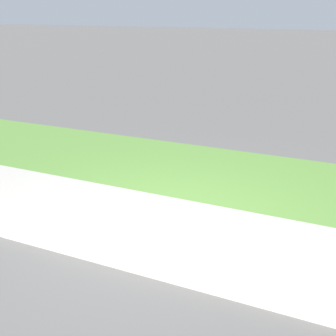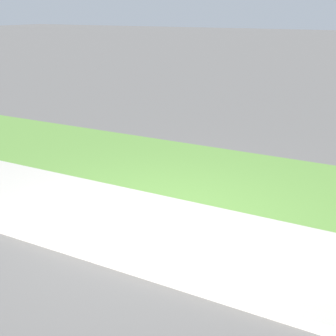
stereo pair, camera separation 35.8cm
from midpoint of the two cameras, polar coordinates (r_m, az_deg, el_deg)
ground_plane at (r=5.94m, az=-0.24°, el=-7.11°), size 120.00×120.00×0.00m
sidewalk_pavement at (r=5.94m, az=-0.24°, el=-7.07°), size 18.00×1.86×0.01m
grass_verge at (r=7.85m, az=8.02°, el=-0.67°), size 18.00×2.69×0.01m
street_curb at (r=5.16m, az=-5.88°, el=-10.75°), size 18.00×0.16×0.12m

